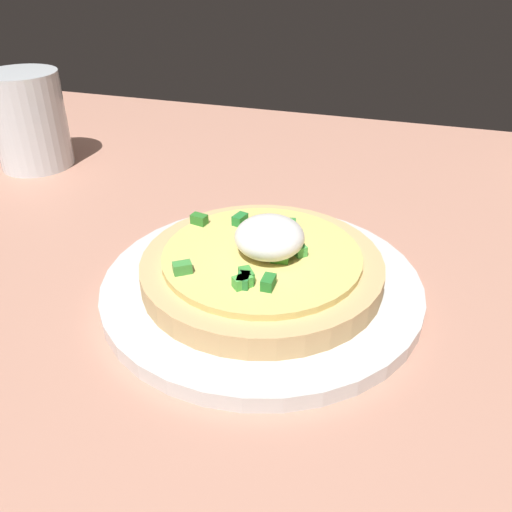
{
  "coord_description": "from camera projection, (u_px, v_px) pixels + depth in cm",
  "views": [
    {
      "loc": [
        9.58,
        -39.65,
        26.99
      ],
      "look_at": [
        -0.47,
        -7.17,
        5.84
      ],
      "focal_mm": 37.54,
      "sensor_mm": 36.0,
      "label": 1
    }
  ],
  "objects": [
    {
      "name": "pizza",
      "position": [
        257.0,
        263.0,
        0.4
      ],
      "size": [
        18.23,
        18.23,
        5.2
      ],
      "color": "tan",
      "rests_on": "plate"
    },
    {
      "name": "dining_table",
      "position": [
        284.0,
        259.0,
        0.48
      ],
      "size": [
        111.08,
        78.35,
        2.6
      ],
      "primitive_type": "cube",
      "color": "tan",
      "rests_on": "ground"
    },
    {
      "name": "cup_far",
      "position": [
        30.0,
        125.0,
        0.61
      ],
      "size": [
        8.23,
        8.23,
        10.73
      ],
      "color": "silver",
      "rests_on": "dining_table"
    },
    {
      "name": "plate",
      "position": [
        256.0,
        285.0,
        0.41
      ],
      "size": [
        24.4,
        24.4,
        1.24
      ],
      "primitive_type": "cylinder",
      "color": "silver",
      "rests_on": "dining_table"
    }
  ]
}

